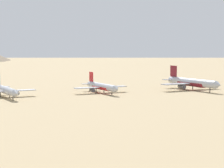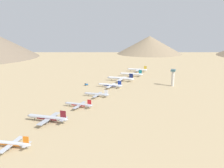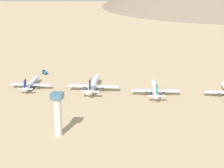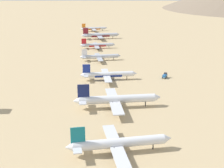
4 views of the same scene
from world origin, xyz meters
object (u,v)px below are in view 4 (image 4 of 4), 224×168
object	(u,v)px
parked_jet_7	(94,29)
service_truck	(165,75)
parked_jet_6	(100,35)
parked_jet_1	(118,143)
parked_jet_3	(108,75)
parked_jet_4	(100,57)
parked_jet_2	(116,99)
parked_jet_5	(97,45)

from	to	relation	value
parked_jet_7	service_truck	bearing A→B (deg)	-75.13
parked_jet_7	parked_jet_6	bearing A→B (deg)	-81.19
parked_jet_1	parked_jet_3	bearing A→B (deg)	91.24
parked_jet_1	parked_jet_4	xyz separation A→B (m)	(-8.39, 163.33, -0.98)
parked_jet_1	parked_jet_3	xyz separation A→B (m)	(-2.27, 104.93, -0.50)
parked_jet_1	parked_jet_2	world-z (taller)	parked_jet_2
parked_jet_2	parked_jet_4	size ratio (longest dim) A/B	1.38
parked_jet_5	parked_jet_6	bearing A→B (deg)	86.89
parked_jet_3	service_truck	xyz separation A→B (m)	(43.25, 3.17, -2.04)
parked_jet_2	service_truck	distance (m)	69.07
parked_jet_5	parked_jet_1	bearing A→B (deg)	-86.97
parked_jet_3	service_truck	distance (m)	43.41
parked_jet_7	parked_jet_5	bearing A→B (deg)	-86.95
parked_jet_4	parked_jet_3	bearing A→B (deg)	-84.02
service_truck	parked_jet_7	bearing A→B (deg)	104.87
parked_jet_3	parked_jet_7	xyz separation A→B (m)	(-15.12, 223.06, -0.47)
parked_jet_3	parked_jet_5	distance (m)	110.53
parked_jet_4	parked_jet_6	size ratio (longest dim) A/B	0.80
service_truck	parked_jet_6	bearing A→B (deg)	106.96
parked_jet_1	parked_jet_5	distance (m)	215.39
parked_jet_1	parked_jet_7	size ratio (longest dim) A/B	1.26
parked_jet_1	parked_jet_6	xyz separation A→B (m)	(-8.39, 269.90, -0.05)
parked_jet_2	parked_jet_7	xyz separation A→B (m)	(-18.92, 276.51, -1.42)
parked_jet_2	service_truck	xyz separation A→B (m)	(39.45, 56.61, -2.99)
parked_jet_3	parked_jet_7	size ratio (longest dim) A/B	1.14
parked_jet_5	parked_jet_2	bearing A→B (deg)	-85.49
parked_jet_4	parked_jet_7	xyz separation A→B (m)	(-9.00, 164.66, 0.01)
parked_jet_2	parked_jet_6	world-z (taller)	parked_jet_2
parked_jet_4	service_truck	xyz separation A→B (m)	(49.36, -55.23, -1.57)
parked_jet_3	parked_jet_4	bearing A→B (deg)	95.98
parked_jet_2	parked_jet_5	size ratio (longest dim) A/B	1.37
parked_jet_5	parked_jet_7	world-z (taller)	parked_jet_7
parked_jet_4	parked_jet_6	distance (m)	106.58
parked_jet_3	parked_jet_7	distance (m)	223.57
parked_jet_6	service_truck	xyz separation A→B (m)	(49.36, -161.81, -2.50)
parked_jet_4	service_truck	bearing A→B (deg)	-48.21
parked_jet_6	parked_jet_4	bearing A→B (deg)	-90.00
parked_jet_6	service_truck	size ratio (longest dim) A/B	8.36
parked_jet_4	parked_jet_5	bearing A→B (deg)	93.30
parked_jet_7	parked_jet_4	bearing A→B (deg)	-86.87
parked_jet_3	parked_jet_6	size ratio (longest dim) A/B	0.90
parked_jet_4	service_truck	world-z (taller)	parked_jet_4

